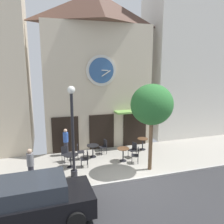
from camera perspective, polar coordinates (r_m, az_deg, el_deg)
ground_plane at (r=10.94m, az=6.21°, el=-18.02°), size 24.38×10.15×0.13m
clock_building at (r=15.36m, az=-3.93°, el=10.92°), size 7.08×3.63×10.08m
neighbor_building_right at (r=18.99m, az=18.25°, el=15.25°), size 6.09×3.54×13.57m
street_lamp at (r=10.78m, az=-10.01°, el=-5.23°), size 0.36×0.36×4.50m
street_tree at (r=11.38m, az=10.17°, el=1.77°), size 2.19×1.97×4.54m
cafe_table_rightmost at (r=12.47m, az=-10.51°, el=-11.47°), size 0.77×0.77×0.72m
cafe_table_leftmost at (r=13.61m, az=-4.92°, el=-9.29°), size 0.73×0.73×0.74m
cafe_table_near_curb at (r=13.03m, az=2.86°, el=-10.20°), size 0.70×0.70×0.77m
cafe_table_near_door at (r=14.85m, az=7.85°, el=-7.56°), size 0.69×0.69×0.76m
cafe_chair_right_end at (r=13.62m, az=5.46°, el=-9.32°), size 0.52×0.52×0.90m
cafe_chair_near_lamp at (r=14.08m, az=-2.06°, el=-8.56°), size 0.48×0.48×0.90m
cafe_chair_corner at (r=12.85m, az=6.29°, el=-10.63°), size 0.52×0.52×0.90m
cafe_chair_curbside at (r=12.41m, az=-6.72°, el=-11.48°), size 0.44×0.44×0.90m
cafe_chair_by_entrance at (r=13.21m, az=-11.89°, el=-10.19°), size 0.51×0.51×0.90m
cafe_chair_near_tree at (r=13.39m, az=-8.37°, el=-9.77°), size 0.44×0.44×0.90m
pedestrian_grey at (r=11.29m, az=-20.09°, el=-12.70°), size 0.36×0.36×1.67m
pedestrian_blue at (r=14.03m, az=-11.72°, el=-7.43°), size 0.45×0.45×1.67m
parked_car_black at (r=8.80m, az=-20.04°, el=-20.71°), size 4.34×2.10×1.55m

